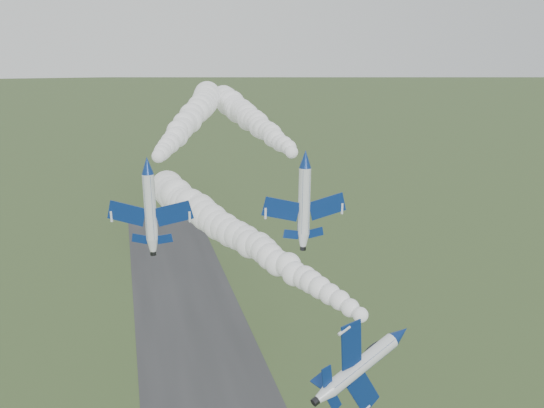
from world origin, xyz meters
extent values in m
cylinder|color=white|center=(15.20, -2.82, 29.69)|extent=(5.12, 8.96, 1.99)
cone|color=navy|center=(17.27, -8.01, 29.69)|extent=(2.71, 2.89, 1.99)
cone|color=white|center=(13.22, 2.18, 29.69)|extent=(2.55, 2.50, 1.99)
cylinder|color=black|center=(12.83, 3.16, 29.69)|extent=(1.17, 0.96, 1.01)
ellipsoid|color=black|center=(16.57, -4.72, 29.87)|extent=(2.36, 3.31, 1.33)
cube|color=navy|center=(13.84, -2.45, 32.65)|extent=(2.46, 2.96, 4.66)
cube|color=navy|center=(15.66, -1.73, 26.63)|extent=(2.46, 2.96, 4.66)
cube|color=navy|center=(13.08, 1.10, 31.29)|extent=(1.13, 1.36, 2.04)
cube|color=navy|center=(14.05, 1.49, 28.09)|extent=(1.13, 1.36, 2.04)
cube|color=navy|center=(14.87, 1.54, 30.11)|extent=(2.71, 2.40, 0.84)
cylinder|color=white|center=(-9.23, 18.41, 44.86)|extent=(3.93, 8.45, 1.52)
cone|color=navy|center=(-10.80, 13.37, 44.86)|extent=(2.10, 2.54, 1.52)
cone|color=white|center=(-7.73, 23.27, 44.86)|extent=(1.98, 2.16, 1.52)
cylinder|color=black|center=(-7.43, 24.22, 44.86)|extent=(0.91, 0.80, 0.77)
ellipsoid|color=black|center=(-9.88, 16.36, 45.42)|extent=(1.81, 3.04, 1.01)
cube|color=navy|center=(-11.85, 20.06, 44.67)|extent=(5.09, 3.64, 0.20)
cube|color=navy|center=(-6.14, 18.29, 44.75)|extent=(5.09, 3.64, 0.20)
cube|color=navy|center=(-9.52, 22.88, 44.84)|extent=(2.23, 1.64, 0.13)
cube|color=navy|center=(-6.47, 21.94, 44.88)|extent=(2.23, 1.64, 0.13)
cube|color=navy|center=(-8.08, 22.19, 46.15)|extent=(0.61, 1.57, 2.19)
cylinder|color=white|center=(10.91, 17.98, 44.80)|extent=(1.78, 8.99, 1.62)
cone|color=navy|center=(11.01, 12.33, 44.80)|extent=(1.66, 2.37, 1.62)
cone|color=white|center=(10.81, 23.42, 44.80)|extent=(1.65, 1.95, 1.62)
cylinder|color=black|center=(10.79, 24.48, 44.80)|extent=(0.83, 0.65, 0.82)
ellipsoid|color=black|center=(10.96, 15.68, 45.40)|extent=(1.13, 3.09, 1.08)
cube|color=navy|center=(7.70, 18.77, 44.68)|extent=(4.95, 2.65, 0.21)
cube|color=navy|center=(14.09, 18.89, 44.60)|extent=(4.95, 2.65, 0.21)
cube|color=navy|center=(9.12, 22.43, 44.82)|extent=(2.15, 1.21, 0.13)
cube|color=navy|center=(12.54, 22.49, 44.78)|extent=(2.15, 1.21, 0.13)
cube|color=navy|center=(10.85, 22.20, 46.19)|extent=(0.19, 1.71, 2.35)
camera|label=1|loc=(-11.92, -56.00, 59.76)|focal=40.00mm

